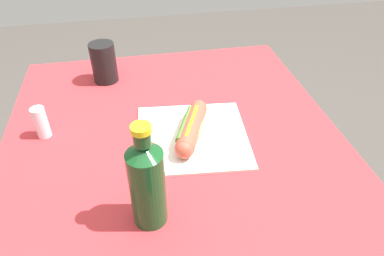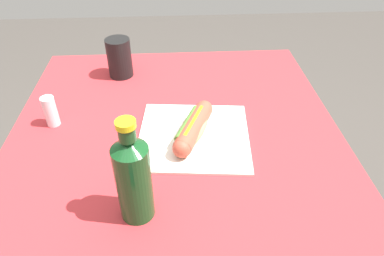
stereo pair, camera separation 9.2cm
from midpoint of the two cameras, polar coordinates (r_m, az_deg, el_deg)
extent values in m
cylinder|color=brown|center=(1.54, 6.18, -2.42)|extent=(0.07, 0.07, 0.73)
cylinder|color=brown|center=(1.52, -19.28, -5.39)|extent=(0.07, 0.07, 0.73)
cube|color=brown|center=(0.91, -5.36, -4.64)|extent=(1.04, 0.84, 0.03)
cube|color=#B72D33|center=(0.90, -5.42, -3.84)|extent=(1.10, 0.90, 0.00)
cube|color=silver|center=(0.93, -2.81, -1.42)|extent=(0.31, 0.32, 0.01)
ellipsoid|color=tan|center=(0.92, -2.86, -0.24)|extent=(0.18, 0.12, 0.04)
cylinder|color=#BC4C38|center=(0.91, -2.87, 0.02)|extent=(0.18, 0.11, 0.05)
sphere|color=#BC4C38|center=(0.98, -1.59, 3.12)|extent=(0.05, 0.05, 0.05)
sphere|color=#BC4C38|center=(0.85, -4.34, -3.58)|extent=(0.05, 0.05, 0.05)
cube|color=yellow|center=(0.90, -2.91, 1.11)|extent=(0.13, 0.06, 0.00)
cylinder|color=#4C7A2D|center=(0.91, -3.93, 0.58)|extent=(0.14, 0.07, 0.02)
cylinder|color=#14471E|center=(0.69, -11.02, -9.78)|extent=(0.07, 0.07, 0.18)
cone|color=#14471E|center=(0.63, -12.10, -3.60)|extent=(0.07, 0.07, 0.02)
cylinder|color=#14471E|center=(0.61, -12.42, -1.79)|extent=(0.03, 0.03, 0.03)
cylinder|color=yellow|center=(0.60, -12.67, -0.30)|extent=(0.04, 0.04, 0.01)
cylinder|color=black|center=(1.19, -16.33, 10.10)|extent=(0.08, 0.08, 0.13)
cylinder|color=silver|center=(1.01, -25.76, 0.73)|extent=(0.04, 0.04, 0.09)
camera|label=1|loc=(0.05, -92.86, -2.24)|focal=32.82mm
camera|label=2|loc=(0.05, 87.14, 2.24)|focal=32.82mm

